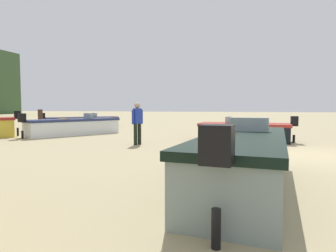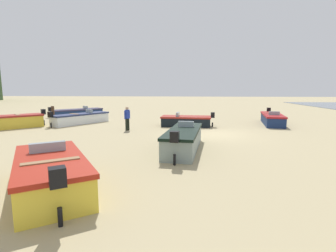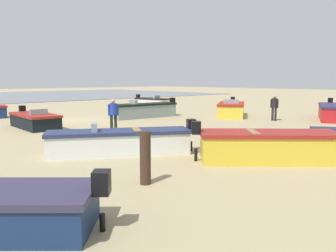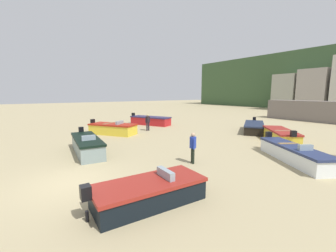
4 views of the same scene
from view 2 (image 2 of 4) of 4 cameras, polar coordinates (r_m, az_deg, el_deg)
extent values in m
plane|color=tan|center=(15.84, 10.48, -1.86)|extent=(160.00, 160.00, 0.00)
cube|color=black|center=(18.98, 4.13, 0.92)|extent=(1.67, 3.68, 0.64)
cube|color=maroon|center=(18.93, 4.14, 2.06)|extent=(1.76, 3.78, 0.12)
cube|color=black|center=(18.87, 10.16, 2.48)|extent=(0.33, 0.30, 0.40)
cylinder|color=black|center=(18.96, 10.10, 0.32)|extent=(0.11, 0.11, 0.32)
cube|color=#8C9EA8|center=(18.97, 2.24, 2.70)|extent=(0.90, 0.25, 0.28)
cube|color=white|center=(21.46, -19.22, 1.45)|extent=(4.65, 3.40, 0.72)
cube|color=navy|center=(21.42, -19.28, 2.56)|extent=(4.78, 3.52, 0.12)
cube|color=black|center=(20.07, -25.26, 2.38)|extent=(0.40, 0.42, 0.40)
cylinder|color=black|center=(20.16, -25.13, 0.18)|extent=(0.14, 0.14, 0.36)
cube|color=#8C9EA8|center=(21.88, -17.52, 3.29)|extent=(0.52, 0.70, 0.28)
cube|color=olive|center=(21.08, -20.60, 2.55)|extent=(0.71, 0.97, 0.08)
cube|color=gray|center=(11.61, 3.60, -3.39)|extent=(4.66, 1.74, 0.83)
cube|color=black|center=(11.52, 3.62, -1.08)|extent=(4.77, 1.83, 0.12)
cube|color=black|center=(9.10, 1.51, -2.46)|extent=(0.31, 0.35, 0.40)
cylinder|color=black|center=(9.30, 1.49, -7.69)|extent=(0.11, 0.11, 0.42)
cube|color=#8C9EA8|center=(12.27, 4.14, 0.44)|extent=(0.28, 0.78, 0.28)
cube|color=yellow|center=(7.81, -25.13, -10.17)|extent=(4.24, 3.63, 0.81)
cube|color=#A32212|center=(7.68, -25.35, -6.85)|extent=(4.37, 3.75, 0.12)
cube|color=black|center=(5.53, -23.91, -10.60)|extent=(0.41, 0.42, 0.40)
cylinder|color=black|center=(5.86, -23.39, -18.51)|extent=(0.14, 0.14, 0.41)
cube|color=#8C9EA8|center=(8.32, -25.77, -4.33)|extent=(0.72, 0.93, 0.28)
cube|color=olive|center=(7.18, -25.10, -7.45)|extent=(0.99, 1.29, 0.08)
cube|color=navy|center=(21.64, 22.68, 1.30)|extent=(4.88, 2.09, 0.71)
cube|color=maroon|center=(21.60, 22.74, 2.39)|extent=(5.00, 2.18, 0.12)
cube|color=black|center=(24.10, 22.00, 3.42)|extent=(0.33, 0.36, 0.40)
cylinder|color=black|center=(24.17, 21.90, 1.61)|extent=(0.12, 0.12, 0.35)
cube|color=#8C9EA8|center=(20.77, 23.06, 2.71)|extent=(0.33, 0.80, 0.28)
cube|color=#996E43|center=(22.18, 22.55, 2.67)|extent=(0.43, 1.13, 0.08)
cube|color=navy|center=(27.88, -19.96, 2.80)|extent=(4.64, 4.45, 0.61)
cube|color=#322E4A|center=(27.85, -20.00, 3.55)|extent=(4.77, 4.58, 0.12)
cube|color=black|center=(26.96, -25.36, 3.48)|extent=(0.42, 0.43, 0.40)
cylinder|color=black|center=(27.02, -25.26, 2.01)|extent=(0.14, 0.14, 0.30)
cube|color=#8C9EA8|center=(28.18, -18.35, 4.09)|extent=(0.71, 0.75, 0.28)
cube|color=gold|center=(21.13, -32.41, 0.64)|extent=(3.95, 3.88, 0.82)
cube|color=maroon|center=(21.08, -32.51, 1.90)|extent=(4.08, 4.01, 0.12)
cube|color=black|center=(21.49, -26.58, 2.92)|extent=(0.42, 0.42, 0.40)
cylinder|color=black|center=(21.58, -26.43, 0.66)|extent=(0.14, 0.14, 0.41)
cube|color=#966E4C|center=(21.15, -31.13, 2.17)|extent=(0.98, 1.01, 0.08)
cylinder|color=#3E2A1F|center=(24.25, -24.78, 2.59)|extent=(0.27, 0.27, 1.31)
cylinder|color=black|center=(17.15, -9.48, 0.33)|extent=(0.19, 0.19, 0.82)
cylinder|color=black|center=(17.29, -9.03, 0.41)|extent=(0.19, 0.19, 0.82)
cylinder|color=#2238A2|center=(17.14, -9.31, 2.69)|extent=(0.46, 0.46, 0.58)
cylinder|color=#2238A2|center=(16.98, -9.81, 2.49)|extent=(0.12, 0.12, 0.54)
cylinder|color=#2238A2|center=(17.30, -8.81, 2.62)|extent=(0.12, 0.12, 0.54)
sphere|color=tan|center=(17.10, -9.34, 4.02)|extent=(0.30, 0.30, 0.22)
camera|label=1|loc=(6.13, 2.22, -4.22)|focal=31.33mm
camera|label=3|loc=(32.07, -30.33, 6.85)|focal=37.25mm
camera|label=4|loc=(24.85, 12.35, 10.14)|focal=23.08mm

